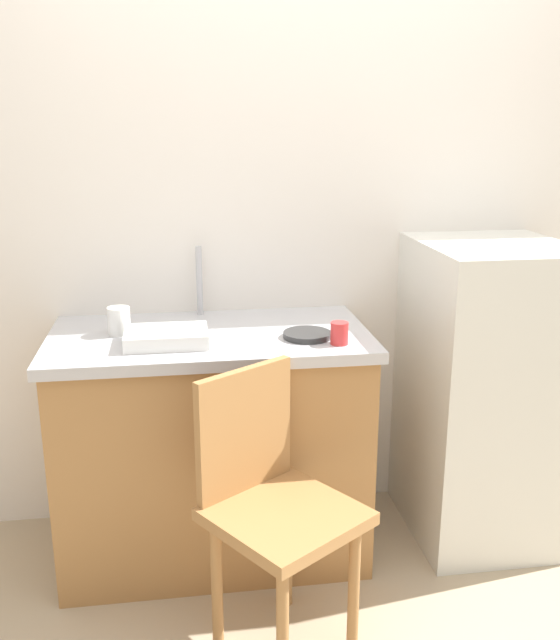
{
  "coord_description": "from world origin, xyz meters",
  "views": [
    {
      "loc": [
        -0.44,
        -1.77,
        1.61
      ],
      "look_at": [
        -0.09,
        0.6,
        0.93
      ],
      "focal_mm": 39.23,
      "sensor_mm": 36.0,
      "label": 1
    }
  ],
  "objects_px": {
    "refrigerator": "(484,392)",
    "hotplate": "(307,335)",
    "chair": "(272,500)",
    "cup_white": "(119,321)",
    "dish_tray": "(166,337)",
    "cup_red": "(339,333)"
  },
  "relations": [
    {
      "from": "refrigerator",
      "to": "chair",
      "type": "xyz_separation_m",
      "value": [
        -0.91,
        -0.53,
        -0.09
      ]
    },
    {
      "from": "chair",
      "to": "cup_red",
      "type": "distance_m",
      "value": 0.61
    },
    {
      "from": "dish_tray",
      "to": "hotplate",
      "type": "xyz_separation_m",
      "value": [
        0.49,
        0.0,
        -0.02
      ]
    },
    {
      "from": "refrigerator",
      "to": "cup_red",
      "type": "bearing_deg",
      "value": -163.12
    },
    {
      "from": "refrigerator",
      "to": "cup_red",
      "type": "xyz_separation_m",
      "value": [
        -0.63,
        -0.19,
        0.33
      ]
    },
    {
      "from": "dish_tray",
      "to": "hotplate",
      "type": "distance_m",
      "value": 0.49
    },
    {
      "from": "dish_tray",
      "to": "hotplate",
      "type": "relative_size",
      "value": 1.65
    },
    {
      "from": "dish_tray",
      "to": "cup_red",
      "type": "xyz_separation_m",
      "value": [
        0.58,
        -0.09,
        0.01
      ]
    },
    {
      "from": "refrigerator",
      "to": "hotplate",
      "type": "xyz_separation_m",
      "value": [
        -0.73,
        -0.1,
        0.3
      ]
    },
    {
      "from": "cup_white",
      "to": "cup_red",
      "type": "bearing_deg",
      "value": -16.7
    },
    {
      "from": "refrigerator",
      "to": "chair",
      "type": "relative_size",
      "value": 1.32
    },
    {
      "from": "chair",
      "to": "dish_tray",
      "type": "relative_size",
      "value": 3.18
    },
    {
      "from": "refrigerator",
      "to": "cup_white",
      "type": "height_order",
      "value": "refrigerator"
    },
    {
      "from": "hotplate",
      "to": "cup_white",
      "type": "xyz_separation_m",
      "value": [
        -0.65,
        0.14,
        0.04
      ]
    },
    {
      "from": "cup_white",
      "to": "refrigerator",
      "type": "bearing_deg",
      "value": -1.35
    },
    {
      "from": "refrigerator",
      "to": "hotplate",
      "type": "height_order",
      "value": "refrigerator"
    },
    {
      "from": "hotplate",
      "to": "cup_red",
      "type": "relative_size",
      "value": 2.21
    },
    {
      "from": "cup_red",
      "to": "chair",
      "type": "bearing_deg",
      "value": -129.73
    },
    {
      "from": "chair",
      "to": "dish_tray",
      "type": "xyz_separation_m",
      "value": [
        -0.3,
        0.42,
        0.4
      ]
    },
    {
      "from": "refrigerator",
      "to": "cup_white",
      "type": "relative_size",
      "value": 11.8
    },
    {
      "from": "chair",
      "to": "cup_white",
      "type": "distance_m",
      "value": 0.85
    },
    {
      "from": "dish_tray",
      "to": "hotplate",
      "type": "bearing_deg",
      "value": 0.27
    }
  ]
}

